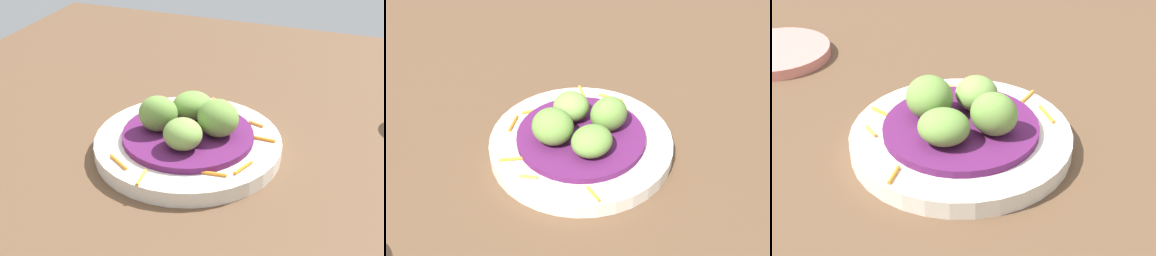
% 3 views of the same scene
% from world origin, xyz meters
% --- Properties ---
extents(table_surface, '(1.10, 1.10, 0.02)m').
position_xyz_m(table_surface, '(0.00, 0.00, 0.01)').
color(table_surface, brown).
rests_on(table_surface, ground).
extents(main_plate, '(0.24, 0.24, 0.02)m').
position_xyz_m(main_plate, '(0.05, -0.02, 0.03)').
color(main_plate, silver).
rests_on(main_plate, table_surface).
extents(cabbage_bed, '(0.17, 0.17, 0.01)m').
position_xyz_m(cabbage_bed, '(0.05, -0.02, 0.04)').
color(cabbage_bed, '#51194C').
rests_on(cabbage_bed, main_plate).
extents(carrot_garnish, '(0.18, 0.23, 0.00)m').
position_xyz_m(carrot_garnish, '(0.02, 0.00, 0.04)').
color(carrot_garnish, orange).
rests_on(carrot_garnish, main_plate).
extents(guac_scoop_left, '(0.07, 0.07, 0.04)m').
position_xyz_m(guac_scoop_left, '(0.05, 0.02, 0.07)').
color(guac_scoop_left, '#759E47').
rests_on(guac_scoop_left, cabbage_bed).
extents(guac_scoop_center, '(0.07, 0.07, 0.05)m').
position_xyz_m(guac_scoop_center, '(0.02, -0.03, 0.07)').
color(guac_scoop_center, olive).
rests_on(guac_scoop_center, cabbage_bed).
extents(guac_scoop_right, '(0.07, 0.07, 0.04)m').
position_xyz_m(guac_scoop_right, '(0.06, -0.06, 0.07)').
color(guac_scoop_right, olive).
rests_on(guac_scoop_right, cabbage_bed).
extents(guac_scoop_back, '(0.06, 0.05, 0.05)m').
position_xyz_m(guac_scoop_back, '(0.09, -0.01, 0.07)').
color(guac_scoop_back, olive).
rests_on(guac_scoop_back, cabbage_bed).
extents(side_plate_small, '(0.15, 0.15, 0.01)m').
position_xyz_m(side_plate_small, '(-0.28, -0.01, 0.03)').
color(side_plate_small, tan).
rests_on(side_plate_small, table_surface).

